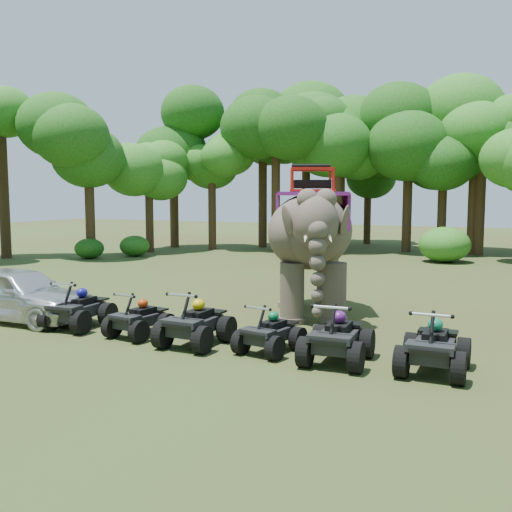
{
  "coord_description": "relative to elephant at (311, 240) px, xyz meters",
  "views": [
    {
      "loc": [
        6.62,
        -12.94,
        3.57
      ],
      "look_at": [
        0.0,
        1.2,
        1.9
      ],
      "focal_mm": 40.0,
      "sensor_mm": 36.0,
      "label": 1
    }
  ],
  "objects": [
    {
      "name": "ground",
      "position": [
        -0.97,
        -3.0,
        -2.24
      ],
      "size": [
        110.0,
        110.0,
        0.0
      ],
      "primitive_type": "plane",
      "color": "#47381E",
      "rests_on": "ground"
    },
    {
      "name": "elephant",
      "position": [
        0.0,
        0.0,
        0.0
      ],
      "size": [
        4.22,
        5.82,
        4.48
      ],
      "primitive_type": null,
      "rotation": [
        0.0,
        0.0,
        0.4
      ],
      "color": "#50433A",
      "rests_on": "ground"
    },
    {
      "name": "parked_car",
      "position": [
        -7.29,
        -4.32,
        -1.46
      ],
      "size": [
        4.64,
        2.0,
        1.56
      ],
      "primitive_type": "imported",
      "rotation": [
        0.0,
        0.0,
        1.61
      ],
      "color": "silver",
      "rests_on": "ground"
    },
    {
      "name": "atv_0",
      "position": [
        -5.09,
        -4.28,
        -1.58
      ],
      "size": [
        1.39,
        1.84,
        1.31
      ],
      "primitive_type": null,
      "rotation": [
        0.0,
        0.0,
        0.06
      ],
      "color": "black",
      "rests_on": "ground"
    },
    {
      "name": "atv_1",
      "position": [
        -3.06,
        -4.33,
        -1.66
      ],
      "size": [
        1.32,
        1.69,
        1.16
      ],
      "primitive_type": null,
      "rotation": [
        0.0,
        0.0,
        -0.12
      ],
      "color": "black",
      "rests_on": "ground"
    },
    {
      "name": "atv_2",
      "position": [
        -1.31,
        -4.48,
        -1.57
      ],
      "size": [
        1.33,
        1.82,
        1.34
      ],
      "primitive_type": null,
      "rotation": [
        0.0,
        0.0,
        -0.0
      ],
      "color": "black",
      "rests_on": "ground"
    },
    {
      "name": "atv_3",
      "position": [
        0.55,
        -4.29,
        -1.67
      ],
      "size": [
        1.35,
        1.7,
        1.14
      ],
      "primitive_type": null,
      "rotation": [
        0.0,
        0.0,
        -0.16
      ],
      "color": "black",
      "rests_on": "ground"
    },
    {
      "name": "atv_4",
      "position": [
        2.17,
        -4.41,
        -1.56
      ],
      "size": [
        1.43,
        1.89,
        1.35
      ],
      "primitive_type": null,
      "rotation": [
        0.0,
        0.0,
        0.06
      ],
      "color": "black",
      "rests_on": "ground"
    },
    {
      "name": "atv_5",
      "position": [
        4.14,
        -4.27,
        -1.57
      ],
      "size": [
        1.34,
        1.83,
        1.34
      ],
      "primitive_type": null,
      "rotation": [
        0.0,
        0.0,
        0.01
      ],
      "color": "black",
      "rests_on": "ground"
    },
    {
      "name": "tree_0",
      "position": [
        -0.97,
        20.61,
        2.45
      ],
      "size": [
        6.56,
        6.56,
        9.37
      ],
      "primitive_type": null,
      "color": "#195114",
      "rests_on": "ground"
    },
    {
      "name": "tree_1",
      "position": [
        3.3,
        20.47,
        2.76
      ],
      "size": [
        7.0,
        7.0,
        10.0
      ],
      "primitive_type": null,
      "color": "#195114",
      "rests_on": "ground"
    },
    {
      "name": "tree_26",
      "position": [
        -20.95,
        7.28,
        2.29
      ],
      "size": [
        6.34,
        6.34,
        9.06
      ],
      "primitive_type": null,
      "color": "#195114",
      "rests_on": "ground"
    },
    {
      "name": "tree_27",
      "position": [
        -16.77,
        9.56,
        1.76
      ],
      "size": [
        5.6,
        5.6,
        8.0
      ],
      "primitive_type": null,
      "color": "#195114",
      "rests_on": "ground"
    },
    {
      "name": "tree_28",
      "position": [
        -15.56,
        13.59,
        1.06
      ],
      "size": [
        4.61,
        4.61,
        6.59
      ],
      "primitive_type": null,
      "color": "#195114",
      "rests_on": "ground"
    },
    {
      "name": "tree_29",
      "position": [
        -12.89,
        16.84,
        1.29
      ],
      "size": [
        4.95,
        4.95,
        7.07
      ],
      "primitive_type": null,
      "color": "#195114",
      "rests_on": "ground"
    },
    {
      "name": "tree_30",
      "position": [
        -8.66,
        17.55,
        2.07
      ],
      "size": [
        6.03,
        6.03,
        8.61
      ],
      "primitive_type": null,
      "color": "#195114",
      "rests_on": "ground"
    },
    {
      "name": "tree_31",
      "position": [
        -5.14,
        19.97,
        2.7
      ],
      "size": [
        6.91,
        6.91,
        9.87
      ],
      "primitive_type": null,
      "color": "#195114",
      "rests_on": "ground"
    },
    {
      "name": "tree_32",
      "position": [
        -4.86,
        18.15,
        2.16
      ],
      "size": [
        6.16,
        6.16,
        8.79
      ],
      "primitive_type": null,
      "color": "#195114",
      "rests_on": "ground"
    },
    {
      "name": "tree_33",
      "position": [
        -10.6,
        19.83,
        2.57
      ],
      "size": [
        6.73,
        6.73,
        9.61
      ],
      "primitive_type": null,
      "color": "#195114",
      "rests_on": "ground"
    },
    {
      "name": "tree_35",
      "position": [
        -4.68,
        25.34,
        1.3
      ],
      "size": [
        4.96,
        4.96,
        7.08
      ],
      "primitive_type": null,
      "color": "#195114",
      "rests_on": "ground"
    },
    {
      "name": "tree_37",
      "position": [
        1.13,
        20.58,
        1.79
      ],
      "size": [
        5.64,
        5.64,
        8.05
      ],
      "primitive_type": null,
      "color": "#195114",
      "rests_on": "ground"
    },
    {
      "name": "tree_39",
      "position": [
        -6.09,
        22.88,
        2.42
      ],
      "size": [
        6.52,
        6.52,
        9.31
      ],
      "primitive_type": null,
      "color": "#195114",
      "rests_on": "ground"
    },
    {
      "name": "tree_40",
      "position": [
        2.89,
        20.6,
        2.36
      ],
      "size": [
        6.43,
        6.43,
        9.19
      ],
      "primitive_type": null,
      "color": "#195114",
      "rests_on": "ground"
    },
    {
      "name": "tree_41",
      "position": [
        -9.02,
        24.12,
        2.86
      ],
      "size": [
        7.13,
        7.13,
        10.19
      ],
      "primitive_type": null,
      "color": "#195114",
      "rests_on": "ground"
    },
    {
      "name": "tree_42",
      "position": [
        -16.05,
        17.15,
        2.53
      ],
      "size": [
        6.68,
        6.68,
        9.54
      ],
      "primitive_type": null,
      "color": "#195114",
      "rests_on": "ground"
    }
  ]
}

